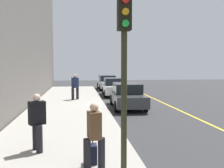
{
  "coord_description": "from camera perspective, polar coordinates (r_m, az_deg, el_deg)",
  "views": [
    {
      "loc": [
        16.83,
        -2.64,
        2.7
      ],
      "look_at": [
        -2.07,
        -0.28,
        1.29
      ],
      "focal_mm": 42.9,
      "sensor_mm": 36.0,
      "label": 1
    }
  ],
  "objects": [
    {
      "name": "ground_plane",
      "position": [
        17.25,
        1.79,
        -4.76
      ],
      "size": [
        56.0,
        56.0,
        0.0
      ],
      "primitive_type": "plane",
      "color": "#333335"
    },
    {
      "name": "sidewalk",
      "position": [
        17.05,
        -9.27,
        -4.67
      ],
      "size": [
        28.0,
        4.6,
        0.15
      ],
      "primitive_type": "cube",
      "color": "#A39E93",
      "rests_on": "ground"
    },
    {
      "name": "lane_stripe_centre",
      "position": [
        18.02,
        11.93,
        -4.45
      ],
      "size": [
        28.0,
        0.14,
        0.01
      ],
      "primitive_type": "cube",
      "color": "gold",
      "rests_on": "ground"
    },
    {
      "name": "parked_car_silver",
      "position": [
        28.59,
        -1.06,
        0.35
      ],
      "size": [
        4.32,
        1.96,
        1.51
      ],
      "color": "black",
      "rests_on": "ground"
    },
    {
      "name": "parked_car_white",
      "position": [
        22.97,
        0.44,
        -0.61
      ],
      "size": [
        4.36,
        2.01,
        1.51
      ],
      "color": "black",
      "rests_on": "ground"
    },
    {
      "name": "parked_car_charcoal",
      "position": [
        16.62,
        3.29,
        -2.47
      ],
      "size": [
        4.67,
        2.02,
        1.51
      ],
      "color": "black",
      "rests_on": "ground"
    },
    {
      "name": "pedestrian_brown_coat",
      "position": [
        6.57,
        -3.81,
        -10.61
      ],
      "size": [
        0.48,
        0.53,
        1.63
      ],
      "color": "black",
      "rests_on": "sidewalk"
    },
    {
      "name": "pedestrian_navy_coat",
      "position": [
        19.49,
        -7.88,
        -0.44
      ],
      "size": [
        0.58,
        0.54,
        1.82
      ],
      "color": "black",
      "rests_on": "sidewalk"
    },
    {
      "name": "pedestrian_black_coat",
      "position": [
        8.18,
        -15.67,
        -7.53
      ],
      "size": [
        0.53,
        0.54,
        1.7
      ],
      "color": "black",
      "rests_on": "sidewalk"
    },
    {
      "name": "traffic_light_pole",
      "position": [
        5.31,
        2.62,
        5.54
      ],
      "size": [
        0.35,
        0.26,
        3.91
      ],
      "color": "#2D2D19",
      "rests_on": "sidewalk"
    },
    {
      "name": "rolling_suitcase",
      "position": [
        7.14,
        -4.15,
        -14.58
      ],
      "size": [
        0.34,
        0.22,
        0.85
      ],
      "color": "#191E38",
      "rests_on": "sidewalk"
    }
  ]
}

